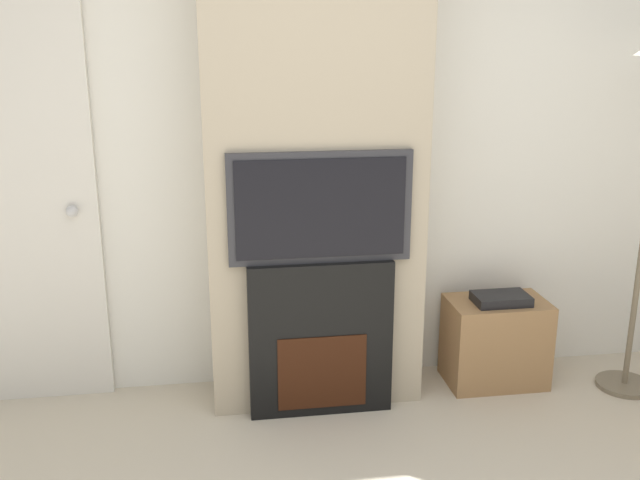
{
  "coord_description": "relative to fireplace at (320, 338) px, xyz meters",
  "views": [
    {
      "loc": [
        -0.49,
        -1.59,
        1.83
      ],
      "look_at": [
        0.0,
        1.62,
        0.89
      ],
      "focal_mm": 40.0,
      "sensor_mm": 36.0,
      "label": 1
    }
  ],
  "objects": [
    {
      "name": "television",
      "position": [
        0.0,
        -0.0,
        0.66
      ],
      "size": [
        0.87,
        0.07,
        0.53
      ],
      "color": "#2D2D33",
      "rests_on": "fireplace"
    },
    {
      "name": "entry_door",
      "position": [
        -1.46,
        0.35,
        0.65
      ],
      "size": [
        0.81,
        0.09,
        2.09
      ],
      "color": "silver",
      "rests_on": "ground_plane"
    },
    {
      "name": "chimney_breast",
      "position": [
        0.0,
        0.19,
        0.96
      ],
      "size": [
        1.06,
        0.38,
        2.7
      ],
      "color": "tan",
      "rests_on": "ground_plane"
    },
    {
      "name": "wall_back",
      "position": [
        0.0,
        0.41,
        0.96
      ],
      "size": [
        6.0,
        0.06,
        2.7
      ],
      "color": "silver",
      "rests_on": "ground_plane"
    },
    {
      "name": "fireplace",
      "position": [
        0.0,
        0.0,
        0.0
      ],
      "size": [
        0.71,
        0.15,
        0.79
      ],
      "color": "black",
      "rests_on": "ground_plane"
    },
    {
      "name": "media_stand",
      "position": [
        0.98,
        0.15,
        -0.15
      ],
      "size": [
        0.52,
        0.33,
        0.52
      ],
      "color": "#997047",
      "rests_on": "ground_plane"
    }
  ]
}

